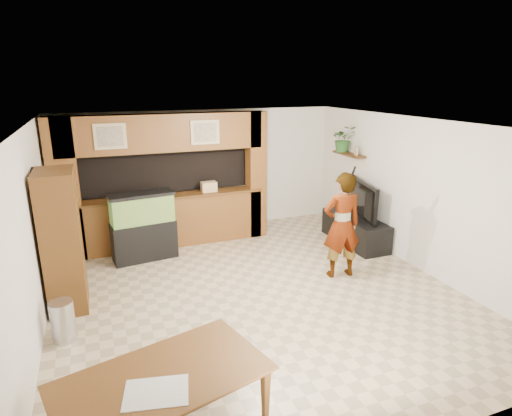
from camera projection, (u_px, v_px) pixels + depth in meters
name	position (u px, v px, depth m)	size (l,w,h in m)	color
floor	(255.00, 292.00, 6.72)	(6.50, 6.50, 0.00)	tan
ceiling	(255.00, 124.00, 5.97)	(6.50, 6.50, 0.00)	white
wall_back	(202.00, 171.00, 9.25)	(6.00, 6.00, 0.00)	silver
wall_left	(30.00, 239.00, 5.32)	(6.50, 6.50, 0.00)	silver
wall_right	(417.00, 194.00, 7.38)	(6.50, 6.50, 0.00)	silver
partition	(162.00, 180.00, 8.38)	(4.20, 0.99, 2.60)	brown
wall_clock	(35.00, 175.00, 6.05)	(0.05, 0.25, 0.25)	black
wall_shelf	(349.00, 154.00, 8.96)	(0.25, 0.90, 0.04)	brown
pantry_cabinet	(62.00, 241.00, 6.05)	(0.51, 0.83, 2.03)	brown
trash_can	(63.00, 321.00, 5.41)	(0.29, 0.29, 0.54)	#B2B2B7
aquarium	(143.00, 227.00, 7.79)	(1.14, 0.43, 1.26)	black
tv_stand	(355.00, 230.00, 8.67)	(0.60, 1.64, 0.55)	black
television	(357.00, 200.00, 8.49)	(1.27, 0.17, 0.73)	black
photo_frame	(356.00, 151.00, 8.70)	(0.03, 0.13, 0.18)	tan
potted_plant	(343.00, 139.00, 9.04)	(0.50, 0.43, 0.55)	#275A24
person	(342.00, 225.00, 7.04)	(0.65, 0.43, 1.79)	#A57C5A
microphone	(354.00, 171.00, 6.65)	(0.04, 0.04, 0.16)	black
dining_table	(166.00, 409.00, 3.89)	(1.86, 1.04, 0.66)	brown
newspaper_a	(156.00, 392.00, 3.62)	(0.54, 0.39, 0.01)	silver
counter_box	(209.00, 187.00, 8.56)	(0.30, 0.20, 0.20)	tan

